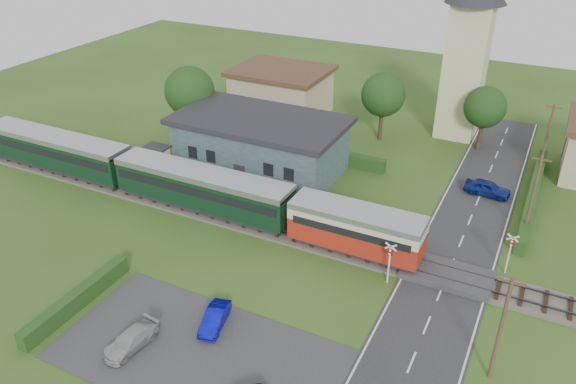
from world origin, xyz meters
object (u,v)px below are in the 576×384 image
at_px(car_park_blue, 215,318).
at_px(pedestrian_far, 185,174).
at_px(house_west, 281,91).
at_px(church_tower, 469,41).
at_px(car_on_road, 488,188).
at_px(equipment_hut, 156,160).
at_px(car_park_silver, 131,340).
at_px(train, 171,180).
at_px(pedestrian_near, 301,198).
at_px(crossing_signal_near, 390,257).
at_px(station_building, 260,144).
at_px(crossing_signal_far, 510,248).

distance_m(car_park_blue, pedestrian_far, 18.94).
distance_m(house_west, pedestrian_far, 20.32).
xyz_separation_m(church_tower, house_west, (-20.00, -3.00, -7.43)).
xyz_separation_m(car_on_road, car_park_blue, (-12.40, -24.96, -0.10)).
distance_m(equipment_hut, pedestrian_far, 3.67).
distance_m(car_park_blue, car_park_silver, 5.15).
bearing_deg(house_west, car_on_road, -20.54).
relative_size(train, pedestrian_near, 23.97).
distance_m(church_tower, house_west, 21.55).
relative_size(train, car_park_blue, 13.00).
bearing_deg(crossing_signal_near, station_building, 145.19).
bearing_deg(car_park_silver, pedestrian_far, 124.14).
relative_size(station_building, pedestrian_far, 9.71).
relative_size(equipment_hut, car_park_blue, 0.77).
xyz_separation_m(equipment_hut, crossing_signal_near, (24.40, -5.61, 0.39)).
xyz_separation_m(equipment_hut, pedestrian_near, (14.95, 0.29, -0.40)).
xyz_separation_m(station_building, crossing_signal_near, (16.40, -11.40, -0.55)).
distance_m(crossing_signal_near, crossing_signal_far, 8.65).
relative_size(crossing_signal_near, pedestrian_near, 1.82).
bearing_deg(car_park_blue, crossing_signal_far, 28.24).
xyz_separation_m(house_west, car_on_road, (25.48, -9.54, -2.07)).
bearing_deg(equipment_hut, car_park_blue, -42.44).
height_order(station_building, car_on_road, station_building).
height_order(house_west, car_on_road, house_west).
xyz_separation_m(station_building, car_park_blue, (8.07, -20.49, -2.07)).
relative_size(car_on_road, pedestrian_far, 2.41).
xyz_separation_m(church_tower, car_on_road, (5.48, -12.54, -9.50)).
distance_m(church_tower, car_park_blue, 39.32).
height_order(house_west, crossing_signal_far, house_west).
bearing_deg(church_tower, car_on_road, -66.42).
bearing_deg(car_on_road, equipment_hut, 112.38).
xyz_separation_m(crossing_signal_far, pedestrian_near, (-16.65, 1.09, -0.79)).
xyz_separation_m(equipment_hut, car_park_blue, (16.07, -14.70, -1.12)).
xyz_separation_m(train, pedestrian_far, (-0.67, 2.74, -0.90)).
xyz_separation_m(car_park_blue, pedestrian_near, (-1.13, 14.99, 0.72)).
relative_size(house_west, crossing_signal_far, 3.30).
bearing_deg(pedestrian_near, car_park_blue, 80.93).
bearing_deg(house_west, train, -86.81).
bearing_deg(station_building, house_west, 109.65).
distance_m(car_park_silver, pedestrian_far, 20.21).
xyz_separation_m(car_on_road, pedestrian_near, (-13.53, -9.97, 0.63)).
height_order(station_building, train, station_building).
bearing_deg(house_west, car_park_silver, -75.89).
relative_size(church_tower, pedestrian_far, 10.68).
height_order(crossing_signal_far, car_on_road, crossing_signal_far).
relative_size(car_park_silver, pedestrian_near, 2.06).
xyz_separation_m(church_tower, crossing_signal_far, (8.60, -23.61, -8.08)).
height_order(crossing_signal_far, pedestrian_far, crossing_signal_far).
xyz_separation_m(equipment_hut, pedestrian_far, (3.61, -0.46, -0.47)).
bearing_deg(pedestrian_near, pedestrian_far, -9.61).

